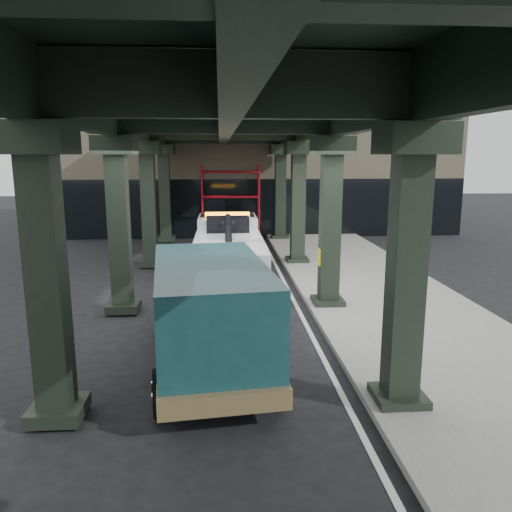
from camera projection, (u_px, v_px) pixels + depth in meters
name	position (u px, v px, depth m)	size (l,w,h in m)	color
ground	(244.00, 333.00, 12.77)	(90.00, 90.00, 0.00)	black
sidewalk	(390.00, 304.00, 15.03)	(5.00, 40.00, 0.15)	gray
lane_stripe	(298.00, 308.00, 14.85)	(0.12, 38.00, 0.01)	silver
viaduct	(225.00, 119.00, 13.61)	(7.40, 32.00, 6.40)	black
building	(260.00, 163.00, 31.66)	(22.00, 10.00, 8.00)	#C6B793
scaffolding	(231.00, 200.00, 26.66)	(3.08, 0.88, 4.00)	red
tow_truck	(228.00, 252.00, 17.02)	(2.39, 7.75, 2.53)	black
towed_van	(209.00, 311.00, 10.48)	(2.90, 6.07, 2.38)	#134046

